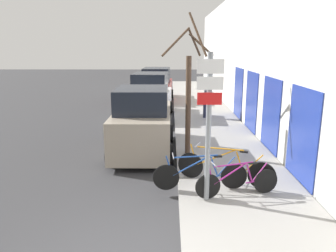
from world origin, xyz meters
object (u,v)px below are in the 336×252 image
(bicycle_1, at_px, (200,175))
(parked_car_2, at_px, (157,87))
(bicycle_0, at_px, (237,182))
(bicycle_2, at_px, (225,168))
(street_tree, at_px, (189,94))
(pedestrian_near, at_px, (208,99))
(parked_car_1, at_px, (151,98))
(parked_car_0, at_px, (143,123))
(signpost, at_px, (209,122))

(bicycle_1, height_order, parked_car_2, parked_car_2)
(bicycle_0, height_order, bicycle_1, bicycle_1)
(bicycle_2, bearing_deg, bicycle_1, 143.27)
(bicycle_1, relative_size, bicycle_2, 0.98)
(bicycle_1, xyz_separation_m, parked_car_2, (-1.67, 14.41, 0.50))
(parked_car_2, height_order, street_tree, street_tree)
(bicycle_1, bearing_deg, bicycle_2, -62.75)
(bicycle_0, height_order, parked_car_2, parked_car_2)
(bicycle_1, height_order, street_tree, street_tree)
(bicycle_1, height_order, pedestrian_near, pedestrian_near)
(parked_car_1, bearing_deg, pedestrian_near, -8.31)
(parked_car_1, relative_size, street_tree, 1.00)
(parked_car_0, bearing_deg, pedestrian_near, 61.32)
(parked_car_1, bearing_deg, signpost, -75.39)
(bicycle_2, bearing_deg, parked_car_2, 32.53)
(parked_car_1, relative_size, pedestrian_near, 2.80)
(pedestrian_near, xyz_separation_m, street_tree, (-1.26, -5.68, 1.07))
(parked_car_0, distance_m, parked_car_1, 5.77)
(parked_car_2, xyz_separation_m, pedestrian_near, (2.78, -5.83, 0.04))
(bicycle_2, xyz_separation_m, parked_car_0, (-2.37, 3.04, 0.49))
(signpost, bearing_deg, parked_car_0, 114.29)
(signpost, height_order, bicycle_1, signpost)
(bicycle_0, relative_size, parked_car_1, 0.45)
(bicycle_0, distance_m, parked_car_1, 9.93)
(signpost, distance_m, parked_car_1, 9.98)
(signpost, bearing_deg, bicycle_0, 14.85)
(bicycle_0, bearing_deg, signpost, 92.27)
(bicycle_1, bearing_deg, parked_car_0, 23.42)
(bicycle_0, bearing_deg, parked_car_0, 21.35)
(parked_car_0, relative_size, pedestrian_near, 2.62)
(bicycle_2, bearing_deg, bicycle_0, -143.26)
(pedestrian_near, bearing_deg, bicycle_0, -73.75)
(bicycle_0, distance_m, bicycle_2, 0.78)
(bicycle_1, xyz_separation_m, parked_car_0, (-1.70, 3.43, 0.51))
(parked_car_0, height_order, pedestrian_near, parked_car_0)
(bicycle_0, xyz_separation_m, parked_car_1, (-2.61, 9.56, 0.55))
(parked_car_1, distance_m, parked_car_2, 5.21)
(parked_car_1, relative_size, parked_car_2, 0.93)
(bicycle_2, relative_size, parked_car_1, 0.53)
(bicycle_0, relative_size, parked_car_2, 0.42)
(signpost, distance_m, street_tree, 3.47)
(pedestrian_near, bearing_deg, parked_car_0, -100.71)
(parked_car_2, bearing_deg, street_tree, -80.15)
(bicycle_2, xyz_separation_m, pedestrian_near, (0.44, 8.19, 0.52))
(pedestrian_near, bearing_deg, signpost, -78.39)
(parked_car_0, distance_m, parked_car_2, 10.98)
(parked_car_1, bearing_deg, street_tree, -71.84)
(signpost, relative_size, pedestrian_near, 2.09)
(pedestrian_near, bearing_deg, street_tree, -84.57)
(parked_car_0, bearing_deg, parked_car_2, 89.78)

